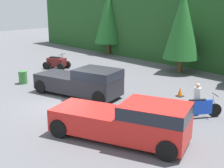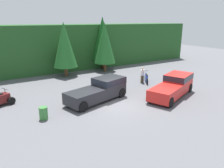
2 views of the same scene
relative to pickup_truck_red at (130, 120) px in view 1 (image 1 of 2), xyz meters
name	(u,v)px [view 1 (image 1 of 2)]	position (x,y,z in m)	size (l,w,h in m)	color
ground_plane	(64,105)	(-5.65, 0.65, -0.96)	(80.00, 80.00, 0.00)	#5B5B60
hillside_backdrop	(214,31)	(-5.65, 16.65, 2.04)	(44.00, 6.00, 6.00)	#235123
tree_left	(109,17)	(-15.88, 13.54, 2.93)	(2.91, 2.91, 6.62)	brown
tree_mid_left	(182,25)	(-5.75, 11.90, 2.83)	(2.83, 2.83, 6.43)	brown
pickup_truck_red	(130,120)	(0.00, 0.00, 0.00)	(6.14, 3.97, 1.80)	red
pickup_truck_second	(84,81)	(-6.16, 2.48, 0.00)	(5.82, 3.32, 1.80)	#232328
dirt_bike	(200,109)	(0.61, 4.46, -0.46)	(1.31, 1.95, 1.20)	black
quad_atv	(57,63)	(-13.72, 5.56, -0.45)	(2.35, 1.91, 1.28)	black
rider_person	(197,98)	(0.23, 4.70, -0.05)	(0.43, 0.43, 1.68)	brown
traffic_cone	(180,92)	(-2.14, 6.71, -0.70)	(0.42, 0.42, 0.55)	black
steel_barrel	(23,77)	(-11.39, 1.21, -0.52)	(0.58, 0.58, 0.88)	#387A38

